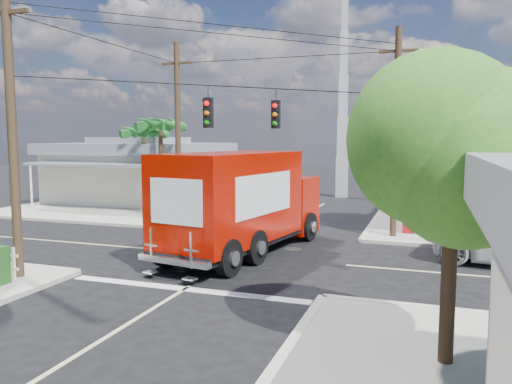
% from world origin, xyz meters
% --- Properties ---
extents(ground, '(120.00, 120.00, 0.00)m').
position_xyz_m(ground, '(0.00, 0.00, 0.00)').
color(ground, black).
rests_on(ground, ground).
extents(sidewalk_nw, '(14.12, 14.12, 0.14)m').
position_xyz_m(sidewalk_nw, '(-10.88, 10.88, 0.07)').
color(sidewalk_nw, '#A9A499').
rests_on(sidewalk_nw, ground).
extents(road_markings, '(32.00, 32.00, 0.01)m').
position_xyz_m(road_markings, '(0.00, -1.47, 0.01)').
color(road_markings, beige).
rests_on(road_markings, ground).
extents(building_nw, '(10.80, 10.20, 4.30)m').
position_xyz_m(building_nw, '(-12.00, 12.46, 2.22)').
color(building_nw, beige).
rests_on(building_nw, sidewalk_nw).
extents(radio_tower, '(0.80, 0.80, 17.00)m').
position_xyz_m(radio_tower, '(0.50, 20.00, 5.64)').
color(radio_tower, silver).
rests_on(radio_tower, ground).
extents(tree_ne_front, '(4.21, 4.14, 6.66)m').
position_xyz_m(tree_ne_front, '(7.21, 6.76, 4.77)').
color(tree_ne_front, '#422D1C').
rests_on(tree_ne_front, sidewalk_ne).
extents(tree_ne_back, '(3.77, 3.66, 5.82)m').
position_xyz_m(tree_ne_back, '(9.81, 8.96, 4.19)').
color(tree_ne_back, '#422D1C').
rests_on(tree_ne_back, sidewalk_ne).
extents(tree_se, '(3.67, 3.54, 5.62)m').
position_xyz_m(tree_se, '(7.01, -7.24, 4.04)').
color(tree_se, '#422D1C').
rests_on(tree_se, sidewalk_se).
extents(palm_nw_front, '(3.01, 3.08, 5.59)m').
position_xyz_m(palm_nw_front, '(-7.50, 7.50, 5.04)').
color(palm_nw_front, '#422D1C').
rests_on(palm_nw_front, sidewalk_nw).
extents(palm_nw_back, '(3.01, 3.08, 5.19)m').
position_xyz_m(palm_nw_back, '(-9.50, 9.00, 4.67)').
color(palm_nw_back, '#422D1C').
rests_on(palm_nw_back, sidewalk_nw).
extents(utility_poles, '(12.00, 10.68, 9.00)m').
position_xyz_m(utility_poles, '(-1.58, 1.60, 4.67)').
color(utility_poles, '#473321').
rests_on(utility_poles, ground).
extents(vending_boxes, '(1.90, 0.50, 1.10)m').
position_xyz_m(vending_boxes, '(6.50, 6.20, 0.69)').
color(vending_boxes, '#B30A15').
rests_on(vending_boxes, sidewalk_ne).
extents(delivery_truck, '(4.15, 9.21, 3.85)m').
position_xyz_m(delivery_truck, '(-0.03, 0.55, 1.96)').
color(delivery_truck, black).
rests_on(delivery_truck, ground).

